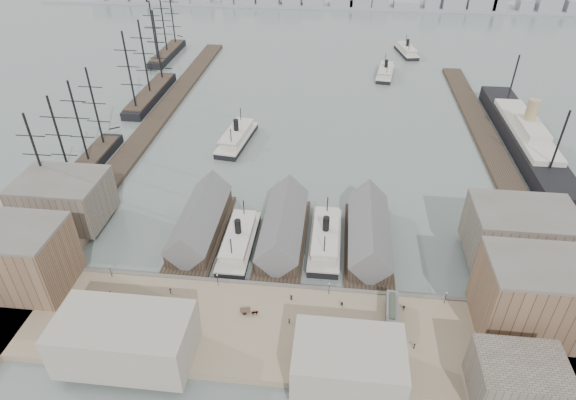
# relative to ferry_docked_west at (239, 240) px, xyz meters

# --- Properties ---
(ground) EXTENTS (900.00, 900.00, 0.00)m
(ground) POSITION_rel_ferry_docked_west_xyz_m (13.00, -12.01, -2.48)
(ground) COLOR #576461
(ground) RESTS_ON ground
(quay) EXTENTS (180.00, 30.00, 2.00)m
(quay) POSITION_rel_ferry_docked_west_xyz_m (13.00, -32.01, -1.48)
(quay) COLOR #837158
(quay) RESTS_ON ground
(seawall) EXTENTS (180.00, 1.20, 2.30)m
(seawall) POSITION_rel_ferry_docked_west_xyz_m (13.00, -17.21, -1.33)
(seawall) COLOR #59544C
(seawall) RESTS_ON ground
(west_wharf) EXTENTS (10.00, 220.00, 1.60)m
(west_wharf) POSITION_rel_ferry_docked_west_xyz_m (-55.00, 87.99, -1.68)
(west_wharf) COLOR #2D231C
(west_wharf) RESTS_ON ground
(east_wharf) EXTENTS (10.00, 180.00, 1.60)m
(east_wharf) POSITION_rel_ferry_docked_west_xyz_m (91.00, 77.99, -1.68)
(east_wharf) COLOR #2D231C
(east_wharf) RESTS_ON ground
(ferry_shed_west) EXTENTS (14.00, 42.00, 12.60)m
(ferry_shed_west) POSITION_rel_ferry_docked_west_xyz_m (-13.00, 4.86, 2.16)
(ferry_shed_west) COLOR #2D231C
(ferry_shed_west) RESTS_ON ground
(ferry_shed_center) EXTENTS (14.00, 42.00, 12.60)m
(ferry_shed_center) POSITION_rel_ferry_docked_west_xyz_m (13.00, 4.86, 2.16)
(ferry_shed_center) COLOR #2D231C
(ferry_shed_center) RESTS_ON ground
(ferry_shed_east) EXTENTS (14.00, 42.00, 12.60)m
(ferry_shed_east) POSITION_rel_ferry_docked_west_xyz_m (39.00, 4.86, 2.16)
(ferry_shed_east) COLOR #2D231C
(ferry_shed_east) RESTS_ON ground
(warehouse_west_front) EXTENTS (32.00, 18.00, 18.00)m
(warehouse_west_front) POSITION_rel_ferry_docked_west_xyz_m (-57.00, -24.01, 8.52)
(warehouse_west_front) COLOR brown
(warehouse_west_front) RESTS_ON west_land
(warehouse_west_back) EXTENTS (26.00, 20.00, 14.00)m
(warehouse_west_back) POSITION_rel_ferry_docked_west_xyz_m (-57.00, 5.99, 6.52)
(warehouse_west_back) COLOR #60564C
(warehouse_west_back) RESTS_ON west_land
(warehouse_east_front) EXTENTS (30.00, 18.00, 19.00)m
(warehouse_east_front) POSITION_rel_ferry_docked_west_xyz_m (79.00, -24.01, 9.02)
(warehouse_east_front) COLOR brown
(warehouse_east_front) RESTS_ON east_land
(warehouse_east_back) EXTENTS (28.00, 20.00, 15.00)m
(warehouse_east_back) POSITION_rel_ferry_docked_west_xyz_m (81.00, 2.99, 7.02)
(warehouse_east_back) COLOR #60564C
(warehouse_east_back) RESTS_ON east_land
(street_bldg_center) EXTENTS (24.00, 16.00, 10.00)m
(street_bldg_center) POSITION_rel_ferry_docked_west_xyz_m (33.00, -44.01, 4.52)
(street_bldg_center) COLOR gray
(street_bldg_center) RESTS_ON quay
(street_bldg_west) EXTENTS (30.00, 16.00, 12.00)m
(street_bldg_west) POSITION_rel_ferry_docked_west_xyz_m (-17.00, -44.01, 5.52)
(street_bldg_west) COLOR gray
(street_bldg_west) RESTS_ON quay
(street_bldg_east) EXTENTS (18.00, 14.00, 11.00)m
(street_bldg_east) POSITION_rel_ferry_docked_west_xyz_m (68.00, -45.01, 5.02)
(street_bldg_east) COLOR #60564C
(street_bldg_east) RESTS_ON quay
(lamp_post_far_w) EXTENTS (0.44, 0.44, 3.92)m
(lamp_post_far_w) POSITION_rel_ferry_docked_west_xyz_m (-32.00, -19.01, 2.24)
(lamp_post_far_w) COLOR black
(lamp_post_far_w) RESTS_ON quay
(lamp_post_near_w) EXTENTS (0.44, 0.44, 3.92)m
(lamp_post_near_w) POSITION_rel_ferry_docked_west_xyz_m (-2.00, -19.01, 2.24)
(lamp_post_near_w) COLOR black
(lamp_post_near_w) RESTS_ON quay
(lamp_post_near_e) EXTENTS (0.44, 0.44, 3.92)m
(lamp_post_near_e) POSITION_rel_ferry_docked_west_xyz_m (28.00, -19.01, 2.24)
(lamp_post_near_e) COLOR black
(lamp_post_near_e) RESTS_ON quay
(lamp_post_far_e) EXTENTS (0.44, 0.44, 3.92)m
(lamp_post_far_e) POSITION_rel_ferry_docked_west_xyz_m (58.00, -19.01, 2.24)
(lamp_post_far_e) COLOR black
(lamp_post_far_e) RESTS_ON quay
(far_shore) EXTENTS (500.00, 40.00, 15.72)m
(far_shore) POSITION_rel_ferry_docked_west_xyz_m (10.93, 322.13, 1.43)
(far_shore) COLOR gray
(far_shore) RESTS_ON ground
(ferry_docked_west) EXTENTS (8.88, 29.58, 10.57)m
(ferry_docked_west) POSITION_rel_ferry_docked_west_xyz_m (0.00, 0.00, 0.00)
(ferry_docked_west) COLOR black
(ferry_docked_west) RESTS_ON ground
(ferry_docked_east) EXTENTS (9.20, 30.67, 10.95)m
(ferry_docked_east) POSITION_rel_ferry_docked_west_xyz_m (26.00, 3.86, 0.09)
(ferry_docked_east) COLOR black
(ferry_docked_east) RESTS_ON ground
(ferry_open_near) EXTENTS (13.38, 32.56, 11.29)m
(ferry_open_near) POSITION_rel_ferry_docked_west_xyz_m (-14.08, 67.07, 0.17)
(ferry_open_near) COLOR black
(ferry_open_near) RESTS_ON ground
(ferry_open_mid) EXTENTS (11.99, 28.36, 9.82)m
(ferry_open_mid) POSITION_rel_ferry_docked_west_xyz_m (52.53, 155.25, -0.18)
(ferry_open_mid) COLOR black
(ferry_open_mid) RESTS_ON ground
(ferry_open_far) EXTENTS (13.78, 28.74, 9.87)m
(ferry_open_far) POSITION_rel_ferry_docked_west_xyz_m (68.04, 196.54, -0.16)
(ferry_open_far) COLOR black
(ferry_open_far) RESTS_ON ground
(sailing_ship_near) EXTENTS (8.52, 58.67, 35.01)m
(sailing_ship_near) POSITION_rel_ferry_docked_west_xyz_m (-66.45, 33.50, 0.09)
(sailing_ship_near) COLOR black
(sailing_ship_near) RESTS_ON ground
(sailing_ship_mid) EXTENTS (9.38, 54.22, 38.58)m
(sailing_ship_mid) POSITION_rel_ferry_docked_west_xyz_m (-66.68, 109.30, 0.29)
(sailing_ship_mid) COLOR black
(sailing_ship_mid) RESTS_ON ground
(sailing_ship_far) EXTENTS (8.84, 49.09, 36.33)m
(sailing_ship_far) POSITION_rel_ferry_docked_west_xyz_m (-79.42, 175.45, 0.15)
(sailing_ship_far) COLOR black
(sailing_ship_far) RESTS_ON ground
(ocean_steamer) EXTENTS (13.79, 100.78, 20.16)m
(ocean_steamer) POSITION_rel_ferry_docked_west_xyz_m (105.00, 77.92, 1.86)
(ocean_steamer) COLOR black
(ocean_steamer) RESTS_ON ground
(tram) EXTENTS (3.75, 11.50, 4.02)m
(tram) POSITION_rel_ferry_docked_west_xyz_m (43.82, -25.57, 1.59)
(tram) COLOR black
(tram) RESTS_ON quay
(horse_cart_left) EXTENTS (4.88, 2.38, 1.73)m
(horse_cart_left) POSITION_rel_ferry_docked_west_xyz_m (-30.85, -30.24, 0.38)
(horse_cart_left) COLOR black
(horse_cart_left) RESTS_ON quay
(horse_cart_center) EXTENTS (4.92, 2.06, 1.50)m
(horse_cart_center) POSITION_rel_ferry_docked_west_xyz_m (8.89, -28.34, 0.31)
(horse_cart_center) COLOR black
(horse_cart_center) RESTS_ON quay
(horse_cart_right) EXTENTS (4.66, 3.52, 1.46)m
(horse_cart_right) POSITION_rel_ferry_docked_west_xyz_m (24.06, -36.39, 0.29)
(horse_cart_right) COLOR black
(horse_cart_right) RESTS_ON quay
(pedestrian_0) EXTENTS (0.77, 0.75, 1.70)m
(pedestrian_0) POSITION_rel_ferry_docked_west_xyz_m (-29.33, -25.97, 0.37)
(pedestrian_0) COLOR black
(pedestrian_0) RESTS_ON quay
(pedestrian_1) EXTENTS (0.79, 0.93, 1.68)m
(pedestrian_1) POSITION_rel_ferry_docked_west_xyz_m (-26.12, -35.96, 0.37)
(pedestrian_1) COLOR black
(pedestrian_1) RESTS_ON quay
(pedestrian_2) EXTENTS (1.10, 1.23, 1.65)m
(pedestrian_2) POSITION_rel_ferry_docked_west_xyz_m (-13.83, -23.39, 0.35)
(pedestrian_2) COLOR black
(pedestrian_2) RESTS_ON quay
(pedestrian_3) EXTENTS (1.04, 0.96, 1.71)m
(pedestrian_3) POSITION_rel_ferry_docked_west_xyz_m (-3.92, -34.98, 0.38)
(pedestrian_3) COLOR black
(pedestrian_3) RESTS_ON quay
(pedestrian_4) EXTENTS (0.92, 0.80, 1.58)m
(pedestrian_4) POSITION_rel_ferry_docked_west_xyz_m (18.31, -22.10, 0.32)
(pedestrian_4) COLOR black
(pedestrian_4) RESTS_ON quay
(pedestrian_5) EXTENTS (0.51, 0.66, 1.70)m
(pedestrian_5) POSITION_rel_ferry_docked_west_xyz_m (18.63, -30.16, 0.37)
(pedestrian_5) COLOR black
(pedestrian_5) RESTS_ON quay
(pedestrian_6) EXTENTS (1.02, 0.94, 1.69)m
(pedestrian_6) POSITION_rel_ferry_docked_west_xyz_m (31.51, -23.17, 0.37)
(pedestrian_6) COLOR black
(pedestrian_6) RESTS_ON quay
(pedestrian_7) EXTENTS (1.04, 1.16, 1.56)m
(pedestrian_7) POSITION_rel_ferry_docked_west_xyz_m (48.61, -34.51, 0.31)
(pedestrian_7) COLOR black
(pedestrian_7) RESTS_ON quay
(pedestrian_8) EXTENTS (1.10, 0.80, 1.73)m
(pedestrian_8) POSITION_rel_ferry_docked_west_xyz_m (47.23, -22.59, 0.39)
(pedestrian_8) COLOR black
(pedestrian_8) RESTS_ON quay
(pedestrian_9) EXTENTS (0.76, 0.91, 1.59)m
(pedestrian_9) POSITION_rel_ferry_docked_west_xyz_m (73.00, -35.52, 0.32)
(pedestrian_9) COLOR black
(pedestrian_9) RESTS_ON quay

